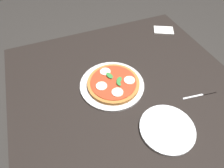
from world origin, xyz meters
The scene contains 7 objects.
ground_plane centered at (0.00, 0.00, 0.00)m, with size 6.00×6.00×0.00m, color #2D2B28.
dining_table centered at (0.00, 0.00, 0.61)m, with size 1.16×1.12×0.71m.
serving_tray centered at (0.07, -0.05, 0.71)m, with size 0.33×0.33×0.01m, color silver.
pizza centered at (0.06, -0.04, 0.73)m, with size 0.26×0.26×0.03m.
plate_white centered at (-0.06, 0.27, 0.71)m, with size 0.24×0.24×0.01m, color white.
napkin centered at (-0.45, -0.37, 0.71)m, with size 0.13×0.09×0.01m, color white.
knife centered at (-0.34, 0.18, 0.71)m, with size 0.18×0.03×0.01m.
Camera 1 is at (0.30, 0.55, 1.45)m, focal length 30.43 mm.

